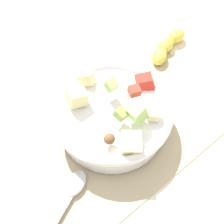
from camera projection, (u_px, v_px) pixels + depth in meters
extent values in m
plane|color=silver|center=(119.00, 123.00, 0.62)|extent=(2.40, 2.40, 0.00)
cube|color=tan|center=(119.00, 122.00, 0.62)|extent=(0.49, 0.33, 0.01)
cylinder|color=white|center=(112.00, 117.00, 0.58)|extent=(0.23, 0.23, 0.06)
torus|color=white|center=(112.00, 109.00, 0.56)|extent=(0.25, 0.25, 0.02)
cube|color=beige|center=(77.00, 97.00, 0.54)|extent=(0.05, 0.04, 0.04)
cube|color=beige|center=(87.00, 79.00, 0.58)|extent=(0.04, 0.04, 0.04)
cube|color=#8CB74C|center=(121.00, 114.00, 0.51)|extent=(0.03, 0.03, 0.02)
cube|color=red|center=(144.00, 82.00, 0.59)|extent=(0.05, 0.06, 0.04)
sphere|color=brown|center=(109.00, 139.00, 0.50)|extent=(0.03, 0.03, 0.03)
cube|color=#BC3828|center=(134.00, 91.00, 0.54)|extent=(0.03, 0.03, 0.02)
cube|color=#A3CC6B|center=(138.00, 112.00, 0.51)|extent=(0.04, 0.03, 0.04)
cube|color=beige|center=(131.00, 143.00, 0.50)|extent=(0.05, 0.06, 0.04)
cube|color=#A3CC6B|center=(112.00, 84.00, 0.54)|extent=(0.02, 0.03, 0.03)
cube|color=beige|center=(154.00, 114.00, 0.53)|extent=(0.04, 0.04, 0.03)
ellipsoid|color=#B7B7BC|center=(76.00, 183.00, 0.53)|extent=(0.07, 0.06, 0.01)
ellipsoid|color=yellow|center=(176.00, 36.00, 0.75)|extent=(0.06, 0.04, 0.04)
ellipsoid|color=yellow|center=(166.00, 45.00, 0.73)|extent=(0.06, 0.05, 0.04)
ellipsoid|color=yellow|center=(160.00, 56.00, 0.71)|extent=(0.07, 0.06, 0.04)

